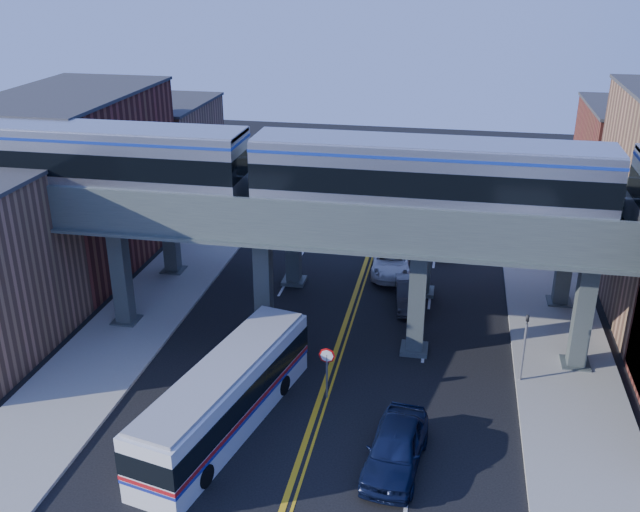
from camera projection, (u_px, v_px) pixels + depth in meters
The scene contains 16 objects.
ground at pixel (307, 436), 30.50m from camera, with size 120.00×120.00×0.00m, color black.
sidewalk_west at pixel (150, 307), 41.52m from camera, with size 5.00×70.00×0.16m, color gray.
sidewalk_east at pixel (560, 344), 37.50m from camera, with size 5.00×70.00×0.16m, color gray.
building_west_b at pixel (78, 181), 46.05m from camera, with size 8.00×14.00×11.00m, color maroon.
building_west_c at pixel (159, 153), 58.39m from camera, with size 8.00×10.00×8.00m, color #93644C.
building_east_c at pixel (638, 171), 51.72m from camera, with size 8.00×10.00×9.00m, color maroon.
elevated_viaduct_near at pixel (340, 230), 35.21m from camera, with size 52.00×3.60×7.40m.
elevated_viaduct_far at pixel (359, 188), 41.53m from camera, with size 52.00×3.60×7.40m.
transit_train at pixel (430, 176), 33.30m from camera, with size 51.63×3.24×3.78m.
stop_sign at pixel (327, 365), 32.47m from camera, with size 0.76×0.09×2.63m.
traffic_signal at pixel (525, 341), 33.42m from camera, with size 0.15×0.18×4.10m.
transit_bus at pixel (226, 397), 30.56m from camera, with size 4.95×11.73×2.95m.
car_lane_a at pixel (396, 448), 28.38m from camera, with size 2.11×5.25×1.79m, color black.
car_lane_b at pixel (410, 294), 41.61m from camera, with size 1.55×4.44×1.46m, color #323235.
car_lane_c at pixel (391, 262), 45.90m from camera, with size 2.43×5.27×1.46m, color white.
car_lane_d at pixel (440, 234), 50.13m from camera, with size 2.40×5.90×1.71m, color silver.
Camera 1 is at (5.30, -24.50, 19.02)m, focal length 40.00 mm.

